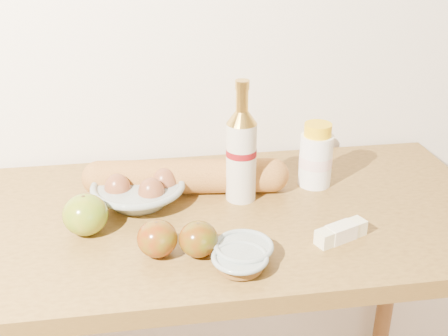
{
  "coord_description": "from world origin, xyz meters",
  "views": [
    {
      "loc": [
        -0.15,
        0.14,
        1.51
      ],
      "look_at": [
        0.0,
        1.15,
        1.02
      ],
      "focal_mm": 45.0,
      "sensor_mm": 36.0,
      "label": 1
    }
  ],
  "objects": [
    {
      "name": "table",
      "position": [
        0.0,
        1.18,
        0.78
      ],
      "size": [
        1.2,
        0.6,
        0.9
      ],
      "color": "olive",
      "rests_on": "ground"
    },
    {
      "name": "bourbon_bottle",
      "position": [
        0.05,
        1.24,
        1.01
      ],
      "size": [
        0.09,
        0.09,
        0.28
      ],
      "rotation": [
        0.0,
        0.0,
        -0.31
      ],
      "color": "beige",
      "rests_on": "table"
    },
    {
      "name": "cream_bottle",
      "position": [
        0.24,
        1.28,
        0.97
      ],
      "size": [
        0.08,
        0.08,
        0.15
      ],
      "rotation": [
        0.0,
        0.0,
        -0.09
      ],
      "color": "white",
      "rests_on": "table"
    },
    {
      "name": "egg_bowl",
      "position": [
        -0.18,
        1.26,
        0.93
      ],
      "size": [
        0.27,
        0.27,
        0.07
      ],
      "rotation": [
        0.0,
        0.0,
        -0.4
      ],
      "color": "gray",
      "rests_on": "table"
    },
    {
      "name": "baguette",
      "position": [
        -0.07,
        1.28,
        0.94
      ],
      "size": [
        0.48,
        0.13,
        0.08
      ],
      "rotation": [
        0.0,
        0.0,
        -0.11
      ],
      "color": "#BF803A",
      "rests_on": "table"
    },
    {
      "name": "apple_yellowgreen",
      "position": [
        -0.28,
        1.14,
        0.94
      ],
      "size": [
        0.1,
        0.1,
        0.08
      ],
      "rotation": [
        0.0,
        0.0,
        0.16
      ],
      "color": "olive",
      "rests_on": "table"
    },
    {
      "name": "apple_redgreen_front",
      "position": [
        -0.14,
        1.04,
        0.94
      ],
      "size": [
        0.09,
        0.09,
        0.07
      ],
      "rotation": [
        0.0,
        0.0,
        -0.11
      ],
      "color": "#910709",
      "rests_on": "table"
    },
    {
      "name": "apple_redgreen_right",
      "position": [
        -0.07,
        1.03,
        0.93
      ],
      "size": [
        0.08,
        0.08,
        0.07
      ],
      "rotation": [
        0.0,
        0.0,
        0.01
      ],
      "color": "maroon",
      "rests_on": "table"
    },
    {
      "name": "sugar_bowl",
      "position": [
        0.0,
        0.97,
        0.92
      ],
      "size": [
        0.14,
        0.14,
        0.03
      ],
      "rotation": [
        0.0,
        0.0,
        0.35
      ],
      "color": "#8E9B96",
      "rests_on": "table"
    },
    {
      "name": "syrup_bowl",
      "position": [
        0.01,
        1.0,
        0.92
      ],
      "size": [
        0.13,
        0.13,
        0.03
      ],
      "rotation": [
        0.0,
        0.0,
        -0.19
      ],
      "color": "gray",
      "rests_on": "table"
    },
    {
      "name": "butter_stick",
      "position": [
        0.22,
        1.04,
        0.92
      ],
      "size": [
        0.12,
        0.07,
        0.03
      ],
      "rotation": [
        0.0,
        0.0,
        0.39
      ],
      "color": "#F5EFBE",
      "rests_on": "table"
    }
  ]
}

